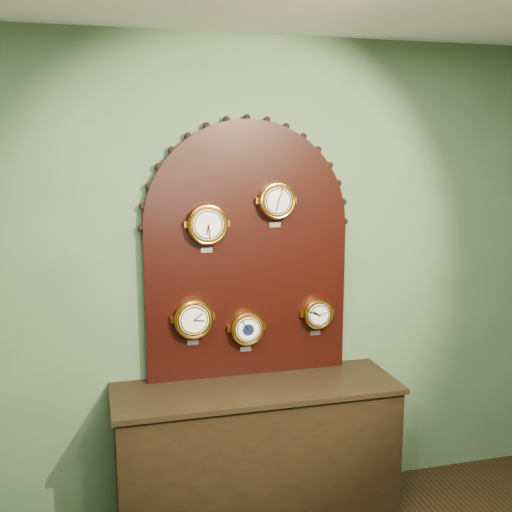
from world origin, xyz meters
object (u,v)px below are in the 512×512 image
object	(u,v)px
arabic_clock	(277,201)
barometer	(247,328)
shop_counter	(257,456)
roman_clock	(207,224)
tide_clock	(317,314)
display_board	(247,242)
hygrometer	(193,319)

from	to	relation	value
arabic_clock	barometer	xyz separation A→B (m)	(-0.18, 0.00, -0.74)
shop_counter	roman_clock	xyz separation A→B (m)	(-0.25, 0.15, 1.35)
barometer	tide_clock	size ratio (longest dim) A/B	1.08
roman_clock	shop_counter	bearing A→B (deg)	-31.92
display_board	barometer	bearing A→B (deg)	-106.60
barometer	tide_clock	xyz separation A→B (m)	(0.44, 0.00, 0.06)
shop_counter	display_board	bearing A→B (deg)	90.00
hygrometer	tide_clock	bearing A→B (deg)	0.10
shop_counter	arabic_clock	world-z (taller)	arabic_clock
arabic_clock	hygrometer	world-z (taller)	arabic_clock
roman_clock	tide_clock	world-z (taller)	roman_clock
barometer	tide_clock	world-z (taller)	tide_clock
roman_clock	hygrometer	distance (m)	0.55
display_board	shop_counter	bearing A→B (deg)	-90.00
display_board	hygrometer	bearing A→B (deg)	-168.74
arabic_clock	tide_clock	distance (m)	0.73
shop_counter	hygrometer	size ratio (longest dim) A/B	5.76
shop_counter	tide_clock	xyz separation A→B (m)	(0.42, 0.15, 0.78)
hygrometer	barometer	bearing A→B (deg)	0.11
roman_clock	barometer	xyz separation A→B (m)	(0.23, 0.00, -0.62)
shop_counter	tide_clock	distance (m)	0.90
display_board	tide_clock	distance (m)	0.61
roman_clock	tide_clock	distance (m)	0.87
shop_counter	hygrometer	distance (m)	0.89
shop_counter	arabic_clock	size ratio (longest dim) A/B	6.07
arabic_clock	shop_counter	bearing A→B (deg)	-135.79
roman_clock	hygrometer	world-z (taller)	roman_clock
arabic_clock	barometer	world-z (taller)	arabic_clock
shop_counter	display_board	size ratio (longest dim) A/B	1.05
roman_clock	hygrometer	xyz separation A→B (m)	(-0.09, 0.00, -0.54)
hygrometer	arabic_clock	bearing A→B (deg)	0.05
roman_clock	barometer	distance (m)	0.66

